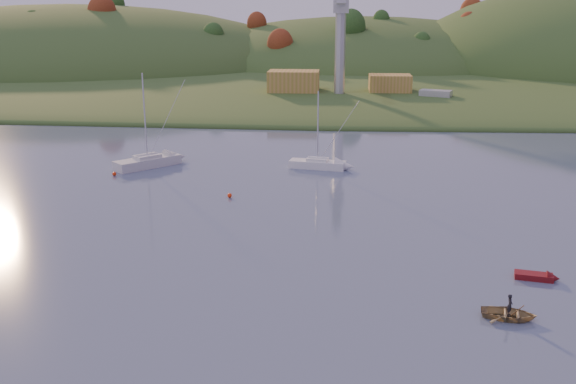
# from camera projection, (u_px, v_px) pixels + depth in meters

# --- Properties ---
(far_shore) EXTENTS (620.00, 220.00, 1.50)m
(far_shore) POSITION_uv_depth(u_px,v_px,m) (334.00, 65.00, 243.64)
(far_shore) COLOR #305120
(far_shore) RESTS_ON ground
(shore_slope) EXTENTS (640.00, 150.00, 7.00)m
(shore_slope) POSITION_uv_depth(u_px,v_px,m) (332.00, 83.00, 181.30)
(shore_slope) COLOR #305120
(shore_slope) RESTS_ON ground
(hill_left) EXTENTS (170.00, 140.00, 44.00)m
(hill_left) POSITION_uv_depth(u_px,v_px,m) (73.00, 70.00, 221.60)
(hill_left) COLOR #305120
(hill_left) RESTS_ON ground
(hill_center) EXTENTS (140.00, 120.00, 36.00)m
(hill_center) POSITION_uv_depth(u_px,v_px,m) (362.00, 69.00, 223.71)
(hill_center) COLOR #305120
(hill_center) RESTS_ON ground
(hillside_trees) EXTENTS (280.00, 50.00, 32.00)m
(hillside_trees) POSITION_uv_depth(u_px,v_px,m) (333.00, 76.00, 200.48)
(hillside_trees) COLOR #1C4619
(hillside_trees) RESTS_ON ground
(wharf) EXTENTS (42.00, 16.00, 2.40)m
(wharf) POSITION_uv_depth(u_px,v_px,m) (353.00, 99.00, 139.36)
(wharf) COLOR slate
(wharf) RESTS_ON ground
(shed_west) EXTENTS (11.00, 8.00, 4.80)m
(shed_west) POSITION_uv_depth(u_px,v_px,m) (294.00, 82.00, 140.31)
(shed_west) COLOR #A28936
(shed_west) RESTS_ON wharf
(shed_east) EXTENTS (9.00, 7.00, 4.00)m
(shed_east) POSITION_uv_depth(u_px,v_px,m) (390.00, 84.00, 139.81)
(shed_east) COLOR #A28936
(shed_east) RESTS_ON wharf
(dock_crane) EXTENTS (3.20, 28.00, 20.30)m
(dock_crane) POSITION_uv_depth(u_px,v_px,m) (341.00, 24.00, 131.76)
(dock_crane) COLOR #B7B7BC
(dock_crane) RESTS_ON wharf
(sailboat_near) EXTENTS (7.97, 8.26, 12.26)m
(sailboat_near) POSITION_uv_depth(u_px,v_px,m) (148.00, 161.00, 84.26)
(sailboat_near) COLOR silver
(sailboat_near) RESTS_ON ground
(sailboat_far) EXTENTS (7.53, 3.44, 10.06)m
(sailboat_far) POSITION_uv_depth(u_px,v_px,m) (317.00, 163.00, 83.59)
(sailboat_far) COLOR white
(sailboat_far) RESTS_ON ground
(canoe) EXTENTS (4.02, 3.20, 0.74)m
(canoe) POSITION_uv_depth(u_px,v_px,m) (509.00, 314.00, 42.80)
(canoe) COLOR #9A8355
(canoe) RESTS_ON ground
(paddler) EXTENTS (0.46, 0.61, 1.52)m
(paddler) POSITION_uv_depth(u_px,v_px,m) (509.00, 308.00, 42.70)
(paddler) COLOR black
(paddler) RESTS_ON ground
(red_tender) EXTENTS (3.46, 1.78, 1.12)m
(red_tender) POSITION_uv_depth(u_px,v_px,m) (543.00, 277.00, 49.02)
(red_tender) COLOR #630E11
(red_tender) RESTS_ON ground
(work_vessel) EXTENTS (15.91, 10.16, 3.85)m
(work_vessel) POSITION_uv_depth(u_px,v_px,m) (435.00, 102.00, 134.20)
(work_vessel) COLOR #525A6C
(work_vessel) RESTS_ON ground
(buoy_1) EXTENTS (0.50, 0.50, 0.50)m
(buoy_1) POSITION_uv_depth(u_px,v_px,m) (114.00, 174.00, 79.92)
(buoy_1) COLOR #F8350D
(buoy_1) RESTS_ON ground
(buoy_2) EXTENTS (0.50, 0.50, 0.50)m
(buoy_2) POSITION_uv_depth(u_px,v_px,m) (230.00, 195.00, 70.60)
(buoy_2) COLOR #F8350D
(buoy_2) RESTS_ON ground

